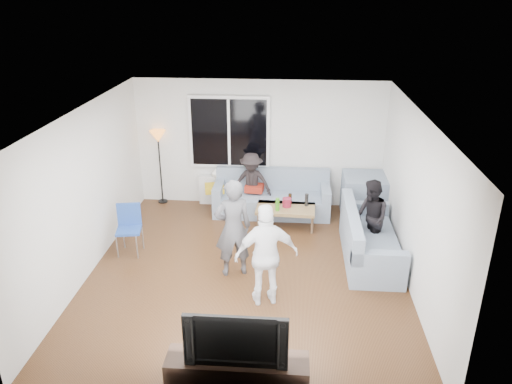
# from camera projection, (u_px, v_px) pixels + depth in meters

# --- Properties ---
(floor) EXTENTS (5.00, 5.50, 0.04)m
(floor) POSITION_uv_depth(u_px,v_px,m) (247.00, 273.00, 7.95)
(floor) COLOR #56351C
(floor) RESTS_ON ground
(ceiling) EXTENTS (5.00, 5.50, 0.04)m
(ceiling) POSITION_uv_depth(u_px,v_px,m) (246.00, 112.00, 6.93)
(ceiling) COLOR white
(ceiling) RESTS_ON ground
(wall_back) EXTENTS (5.00, 0.04, 2.60)m
(wall_back) POSITION_uv_depth(u_px,v_px,m) (259.00, 144.00, 9.99)
(wall_back) COLOR silver
(wall_back) RESTS_ON ground
(wall_front) EXTENTS (5.00, 0.04, 2.60)m
(wall_front) POSITION_uv_depth(u_px,v_px,m) (220.00, 308.00, 4.90)
(wall_front) COLOR silver
(wall_front) RESTS_ON ground
(wall_left) EXTENTS (0.04, 5.50, 2.60)m
(wall_left) POSITION_uv_depth(u_px,v_px,m) (84.00, 193.00, 7.62)
(wall_left) COLOR silver
(wall_left) RESTS_ON ground
(wall_right) EXTENTS (0.04, 5.50, 2.60)m
(wall_right) POSITION_uv_depth(u_px,v_px,m) (416.00, 203.00, 7.26)
(wall_right) COLOR silver
(wall_right) RESTS_ON ground
(window_frame) EXTENTS (1.62, 0.06, 1.47)m
(window_frame) POSITION_uv_depth(u_px,v_px,m) (229.00, 132.00, 9.86)
(window_frame) COLOR white
(window_frame) RESTS_ON wall_back
(window_glass) EXTENTS (1.50, 0.02, 1.35)m
(window_glass) POSITION_uv_depth(u_px,v_px,m) (229.00, 133.00, 9.82)
(window_glass) COLOR black
(window_glass) RESTS_ON window_frame
(window_mullion) EXTENTS (0.05, 0.03, 1.35)m
(window_mullion) POSITION_uv_depth(u_px,v_px,m) (229.00, 133.00, 9.82)
(window_mullion) COLOR white
(window_mullion) RESTS_ON window_frame
(radiator) EXTENTS (1.30, 0.12, 0.62)m
(radiator) POSITION_uv_depth(u_px,v_px,m) (230.00, 190.00, 10.30)
(radiator) COLOR silver
(radiator) RESTS_ON floor
(potted_plant) EXTENTS (0.24, 0.21, 0.38)m
(potted_plant) POSITION_uv_depth(u_px,v_px,m) (246.00, 169.00, 10.06)
(potted_plant) COLOR #346327
(potted_plant) RESTS_ON radiator
(vase) EXTENTS (0.21, 0.21, 0.18)m
(vase) POSITION_uv_depth(u_px,v_px,m) (216.00, 172.00, 10.14)
(vase) COLOR white
(vase) RESTS_ON radiator
(sofa_back_section) EXTENTS (2.30, 0.85, 0.85)m
(sofa_back_section) POSITION_uv_depth(u_px,v_px,m) (272.00, 193.00, 9.85)
(sofa_back_section) COLOR gray
(sofa_back_section) RESTS_ON floor
(sofa_right_section) EXTENTS (2.00, 0.85, 0.85)m
(sofa_right_section) POSITION_uv_depth(u_px,v_px,m) (371.00, 235.00, 8.20)
(sofa_right_section) COLOR gray
(sofa_right_section) RESTS_ON floor
(sofa_corner) EXTENTS (0.85, 0.85, 0.85)m
(sofa_corner) POSITION_uv_depth(u_px,v_px,m) (364.00, 196.00, 9.72)
(sofa_corner) COLOR gray
(sofa_corner) RESTS_ON floor
(cushion_yellow) EXTENTS (0.44, 0.39, 0.14)m
(cushion_yellow) POSITION_uv_depth(u_px,v_px,m) (215.00, 188.00, 9.88)
(cushion_yellow) COLOR gold
(cushion_yellow) RESTS_ON sofa_back_section
(cushion_red) EXTENTS (0.39, 0.33, 0.13)m
(cushion_red) POSITION_uv_depth(u_px,v_px,m) (254.00, 188.00, 9.90)
(cushion_red) COLOR maroon
(cushion_red) RESTS_ON sofa_back_section
(coffee_table) EXTENTS (1.13, 0.65, 0.40)m
(coffee_table) POSITION_uv_depth(u_px,v_px,m) (285.00, 217.00, 9.37)
(coffee_table) COLOR #9A7E4A
(coffee_table) RESTS_ON floor
(pitcher) EXTENTS (0.17, 0.17, 0.17)m
(pitcher) POSITION_uv_depth(u_px,v_px,m) (287.00, 202.00, 9.29)
(pitcher) COLOR maroon
(pitcher) RESTS_ON coffee_table
(side_chair) EXTENTS (0.46, 0.46, 0.86)m
(side_chair) POSITION_uv_depth(u_px,v_px,m) (129.00, 231.00, 8.35)
(side_chair) COLOR #234699
(side_chair) RESTS_ON floor
(floor_lamp) EXTENTS (0.32, 0.32, 1.56)m
(floor_lamp) POSITION_uv_depth(u_px,v_px,m) (160.00, 168.00, 10.21)
(floor_lamp) COLOR orange
(floor_lamp) RESTS_ON floor
(player_left) EXTENTS (0.68, 0.55, 1.60)m
(player_left) POSITION_uv_depth(u_px,v_px,m) (233.00, 228.00, 7.61)
(player_left) COLOR #46464B
(player_left) RESTS_ON floor
(player_right) EXTENTS (0.97, 0.58, 1.54)m
(player_right) POSITION_uv_depth(u_px,v_px,m) (266.00, 255.00, 6.91)
(player_right) COLOR white
(player_right) RESTS_ON floor
(spectator_right) EXTENTS (0.66, 0.75, 1.32)m
(spectator_right) POSITION_uv_depth(u_px,v_px,m) (371.00, 218.00, 8.27)
(spectator_right) COLOR black
(spectator_right) RESTS_ON floor
(spectator_back) EXTENTS (0.86, 0.56, 1.25)m
(spectator_back) POSITION_uv_depth(u_px,v_px,m) (251.00, 183.00, 9.83)
(spectator_back) COLOR black
(spectator_back) RESTS_ON floor
(tv_console) EXTENTS (1.60, 0.40, 0.44)m
(tv_console) POSITION_uv_depth(u_px,v_px,m) (237.00, 374.00, 5.55)
(tv_console) COLOR #311F18
(tv_console) RESTS_ON floor
(television) EXTENTS (1.13, 0.15, 0.65)m
(television) POSITION_uv_depth(u_px,v_px,m) (237.00, 335.00, 5.34)
(television) COLOR black
(television) RESTS_ON tv_console
(bottle_c) EXTENTS (0.07, 0.07, 0.21)m
(bottle_c) POSITION_uv_depth(u_px,v_px,m) (290.00, 199.00, 9.39)
(bottle_c) COLOR black
(bottle_c) RESTS_ON coffee_table
(bottle_e) EXTENTS (0.07, 0.07, 0.24)m
(bottle_e) POSITION_uv_depth(u_px,v_px,m) (307.00, 200.00, 9.32)
(bottle_e) COLOR black
(bottle_e) RESTS_ON coffee_table
(bottle_b) EXTENTS (0.08, 0.08, 0.24)m
(bottle_b) POSITION_uv_depth(u_px,v_px,m) (277.00, 204.00, 9.12)
(bottle_b) COLOR #3F981B
(bottle_b) RESTS_ON coffee_table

